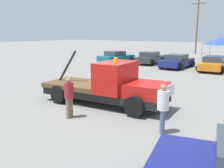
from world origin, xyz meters
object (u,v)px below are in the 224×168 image
at_px(parked_car_orange, 214,64).
at_px(canopy_tent_blue, 221,41).
at_px(parked_car_teal, 116,57).
at_px(parked_car_navy, 177,61).
at_px(person_at_hood, 69,95).
at_px(utility_pole, 197,24).
at_px(tow_truck, 110,87).
at_px(person_near_truck, 163,105).
at_px(parked_car_charcoal, 150,58).

distance_m(parked_car_orange, canopy_tent_blue, 7.36).
bearing_deg(canopy_tent_blue, parked_car_teal, -142.43).
height_order(parked_car_navy, canopy_tent_blue, canopy_tent_blue).
height_order(person_at_hood, parked_car_orange, person_at_hood).
bearing_deg(canopy_tent_blue, utility_pole, 120.92).
distance_m(parked_car_teal, parked_car_navy, 7.24).
bearing_deg(tow_truck, person_near_truck, -31.48).
relative_size(person_at_hood, utility_pole, 0.19).
bearing_deg(parked_car_charcoal, canopy_tent_blue, -48.56).
bearing_deg(person_at_hood, person_near_truck, -174.82).
xyz_separation_m(tow_truck, person_near_truck, (3.42, -1.64, 0.08)).
bearing_deg(person_near_truck, parked_car_teal, -78.59).
height_order(tow_truck, parked_car_teal, tow_truck).
xyz_separation_m(person_near_truck, parked_car_charcoal, (-9.41, 17.04, -0.34)).
bearing_deg(person_at_hood, parked_car_teal, -66.81).
distance_m(person_at_hood, parked_car_charcoal, 18.70).
height_order(parked_car_charcoal, parked_car_navy, same).
xyz_separation_m(person_near_truck, person_at_hood, (-3.69, -0.76, -0.03)).
distance_m(parked_car_teal, canopy_tent_blue, 12.04).
bearing_deg(person_at_hood, parked_car_orange, -101.00).
xyz_separation_m(parked_car_charcoal, parked_car_orange, (7.06, -1.14, 0.00)).
distance_m(parked_car_navy, parked_car_orange, 3.44).
relative_size(person_near_truck, utility_pole, 0.19).
height_order(person_near_truck, parked_car_navy, person_near_truck).
distance_m(person_at_hood, parked_car_navy, 16.54).
bearing_deg(canopy_tent_blue, tow_truck, -89.56).
bearing_deg(parked_car_teal, person_near_truck, -132.48).
distance_m(parked_car_charcoal, utility_pole, 16.46).
bearing_deg(parked_car_teal, parked_car_orange, -80.98).
bearing_deg(canopy_tent_blue, parked_car_navy, -106.77).
bearing_deg(utility_pole, canopy_tent_blue, -59.08).
relative_size(parked_car_navy, utility_pole, 0.50).
xyz_separation_m(parked_car_charcoal, parked_car_navy, (3.62, -1.39, 0.00)).
relative_size(parked_car_charcoal, parked_car_orange, 0.90).
relative_size(tow_truck, parked_car_navy, 1.42).
relative_size(parked_car_orange, utility_pole, 0.56).
xyz_separation_m(parked_car_charcoal, utility_pole, (-0.20, 15.95, 4.05)).
distance_m(person_at_hood, parked_car_teal, 18.91).
xyz_separation_m(parked_car_teal, canopy_tent_blue, (9.44, 7.26, 1.76)).
xyz_separation_m(parked_car_teal, parked_car_navy, (7.24, -0.03, 0.00)).
bearing_deg(parked_car_navy, parked_car_orange, -84.46).
distance_m(person_near_truck, canopy_tent_blue, 23.26).
bearing_deg(utility_pole, parked_car_navy, -77.57).
xyz_separation_m(tow_truck, parked_car_teal, (-9.61, 14.04, -0.26)).
distance_m(parked_car_charcoal, parked_car_orange, 7.15).
bearing_deg(utility_pole, tow_truck, -78.84).
xyz_separation_m(parked_car_teal, utility_pole, (3.42, 17.32, 4.05)).
distance_m(parked_car_navy, utility_pole, 18.22).
relative_size(person_at_hood, parked_car_navy, 0.37).
xyz_separation_m(person_near_truck, parked_car_navy, (-5.78, 15.65, -0.34)).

